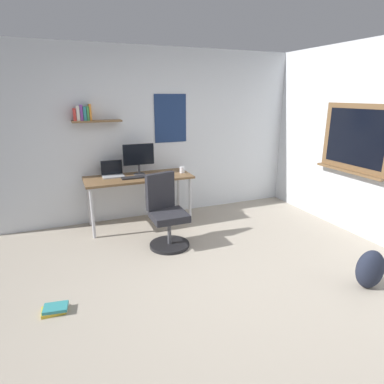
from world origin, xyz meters
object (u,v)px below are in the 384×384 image
(computer_mouse, at_px, (153,175))
(book_stack_on_floor, at_px, (55,309))
(monitor_primary, at_px, (139,157))
(desk, at_px, (139,181))
(keyboard, at_px, (134,177))
(coffee_mug, at_px, (182,170))
(office_chair, at_px, (166,216))
(backpack, at_px, (370,269))
(laptop, at_px, (113,173))

(computer_mouse, xyz_separation_m, book_stack_on_floor, (-1.44, -1.70, -0.74))
(monitor_primary, relative_size, computer_mouse, 4.46)
(desk, bearing_deg, keyboard, -134.61)
(book_stack_on_floor, bearing_deg, coffee_mug, 42.48)
(office_chair, relative_size, backpack, 2.31)
(coffee_mug, relative_size, backpack, 0.22)
(keyboard, xyz_separation_m, book_stack_on_floor, (-1.16, -1.70, -0.73))
(desk, bearing_deg, laptop, 156.80)
(laptop, distance_m, book_stack_on_floor, 2.26)
(laptop, distance_m, keyboard, 0.36)
(desk, bearing_deg, coffee_mug, -2.43)
(office_chair, height_order, monitor_primary, monitor_primary)
(desk, xyz_separation_m, keyboard, (-0.08, -0.08, 0.08))
(laptop, relative_size, coffee_mug, 3.37)
(laptop, xyz_separation_m, computer_mouse, (0.55, -0.23, -0.04))
(coffee_mug, bearing_deg, book_stack_on_floor, -137.52)
(desk, relative_size, keyboard, 4.20)
(coffee_mug, bearing_deg, desk, 177.57)
(monitor_primary, relative_size, backpack, 1.13)
(computer_mouse, bearing_deg, coffee_mug, 6.02)
(office_chair, distance_m, book_stack_on_floor, 1.72)
(laptop, distance_m, monitor_primary, 0.45)
(monitor_primary, bearing_deg, office_chair, -83.31)
(computer_mouse, height_order, backpack, computer_mouse)
(keyboard, bearing_deg, monitor_primary, 57.14)
(laptop, xyz_separation_m, backpack, (2.11, -2.72, -0.60))
(office_chair, distance_m, laptop, 1.18)
(monitor_primary, distance_m, computer_mouse, 0.35)
(laptop, bearing_deg, book_stack_on_floor, -114.71)
(monitor_primary, bearing_deg, coffee_mug, -11.55)
(laptop, bearing_deg, keyboard, -40.06)
(keyboard, distance_m, coffee_mug, 0.76)
(office_chair, distance_m, coffee_mug, 1.04)
(keyboard, bearing_deg, book_stack_on_floor, -124.27)
(keyboard, bearing_deg, laptop, 139.94)
(keyboard, xyz_separation_m, backpack, (1.84, -2.49, -0.56))
(keyboard, bearing_deg, coffee_mug, 3.79)
(keyboard, relative_size, computer_mouse, 3.56)
(laptop, xyz_separation_m, keyboard, (0.27, -0.23, -0.04))
(laptop, relative_size, keyboard, 0.84)
(keyboard, height_order, computer_mouse, computer_mouse)
(keyboard, relative_size, coffee_mug, 4.02)
(desk, xyz_separation_m, monitor_primary, (0.04, 0.10, 0.34))
(keyboard, xyz_separation_m, coffee_mug, (0.75, 0.05, 0.04))
(monitor_primary, height_order, keyboard, monitor_primary)
(desk, xyz_separation_m, coffee_mug, (0.68, -0.03, 0.12))
(desk, relative_size, book_stack_on_floor, 6.47)
(keyboard, xyz_separation_m, computer_mouse, (0.28, 0.00, 0.01))
(office_chair, bearing_deg, coffee_mug, 56.95)
(monitor_primary, bearing_deg, laptop, 172.92)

